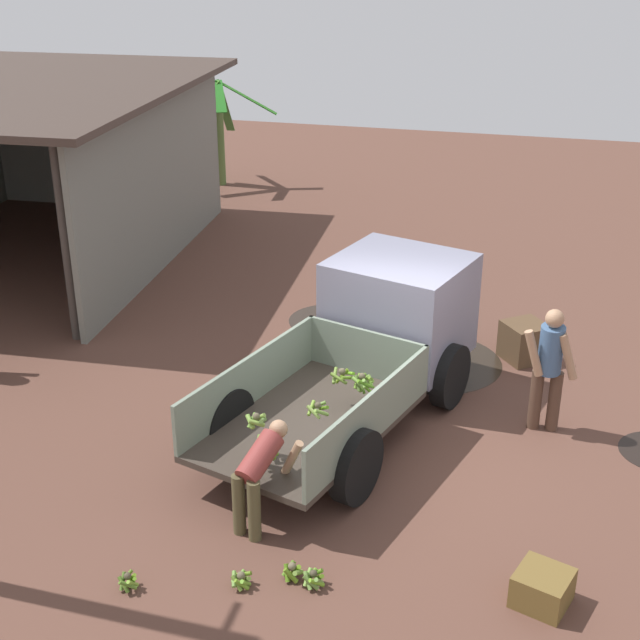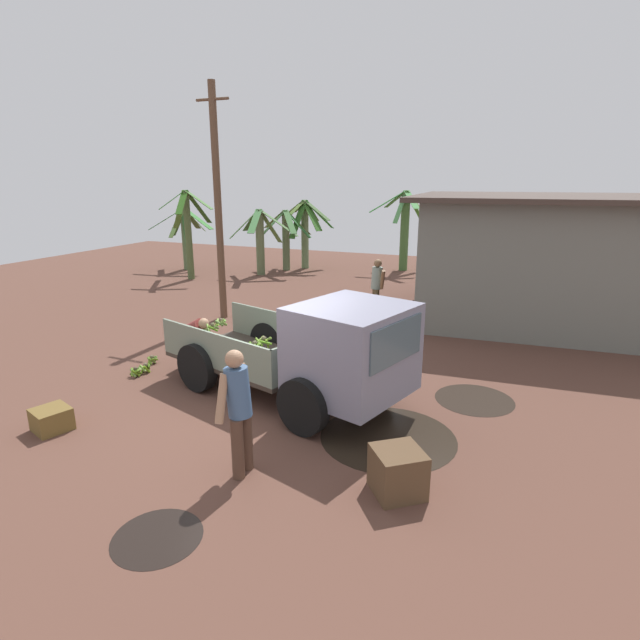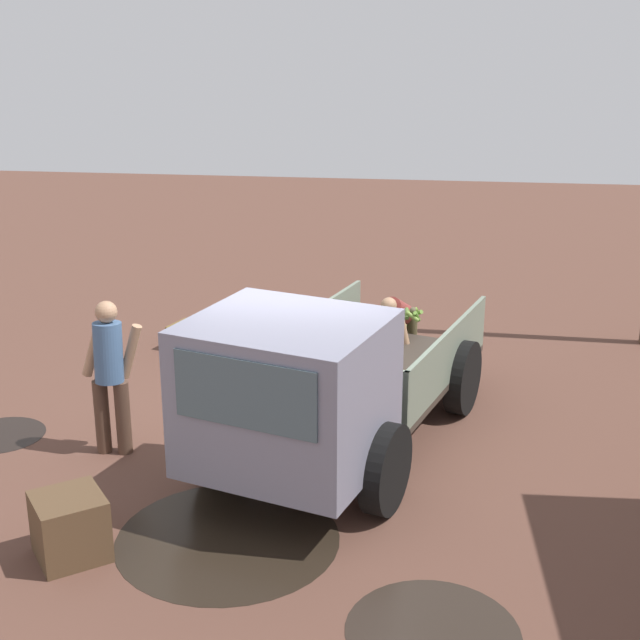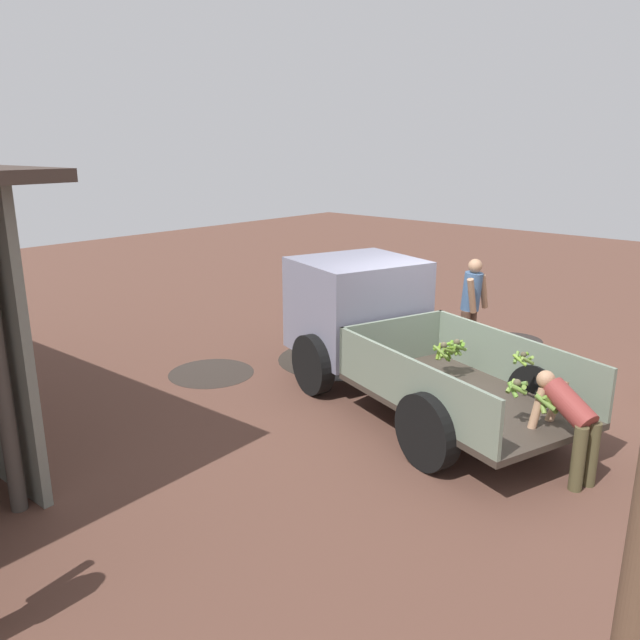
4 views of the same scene
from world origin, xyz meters
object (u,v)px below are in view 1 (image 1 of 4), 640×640
at_px(cargo_truck, 383,330).
at_px(wooden_crate_1, 524,341).
at_px(person_worker_loading, 259,471).
at_px(banana_bunch_on_ground_0, 128,580).
at_px(banana_bunch_on_ground_2, 313,578).
at_px(wooden_crate_0, 542,588).
at_px(banana_bunch_on_ground_1, 241,579).
at_px(banana_bunch_on_ground_3, 292,571).
at_px(person_foreground_visitor, 549,364).

relative_size(cargo_truck, wooden_crate_1, 8.44).
bearing_deg(person_worker_loading, banana_bunch_on_ground_0, 163.21).
bearing_deg(banana_bunch_on_ground_0, banana_bunch_on_ground_2, -74.20).
xyz_separation_m(wooden_crate_0, wooden_crate_1, (5.31, 0.43, 0.11)).
bearing_deg(cargo_truck, wooden_crate_0, -130.77).
distance_m(banana_bunch_on_ground_0, banana_bunch_on_ground_2, 1.83).
bearing_deg(wooden_crate_0, banana_bunch_on_ground_1, 100.26).
bearing_deg(banana_bunch_on_ground_3, wooden_crate_0, -83.10).
height_order(person_worker_loading, banana_bunch_on_ground_2, person_worker_loading).
relative_size(cargo_truck, banana_bunch_on_ground_2, 20.11).
xyz_separation_m(cargo_truck, person_worker_loading, (-3.17, 0.72, -0.30)).
distance_m(banana_bunch_on_ground_1, banana_bunch_on_ground_2, 0.72).
relative_size(banana_bunch_on_ground_2, banana_bunch_on_ground_3, 1.09).
bearing_deg(banana_bunch_on_ground_0, person_worker_loading, -35.53).
distance_m(cargo_truck, banana_bunch_on_ground_2, 4.10).
xyz_separation_m(banana_bunch_on_ground_2, wooden_crate_0, (0.34, -2.19, 0.07)).
height_order(banana_bunch_on_ground_0, banana_bunch_on_ground_1, banana_bunch_on_ground_0).
bearing_deg(wooden_crate_0, person_foreground_visitor, 1.61).
relative_size(banana_bunch_on_ground_0, banana_bunch_on_ground_2, 0.96).
distance_m(person_foreground_visitor, wooden_crate_0, 3.39).
bearing_deg(banana_bunch_on_ground_0, cargo_truck, -20.27).
bearing_deg(banana_bunch_on_ground_3, banana_bunch_on_ground_0, 109.52).
height_order(person_worker_loading, wooden_crate_1, person_worker_loading).
relative_size(cargo_truck, person_worker_loading, 4.34).
bearing_deg(wooden_crate_1, person_foreground_visitor, -170.35).
height_order(banana_bunch_on_ground_2, wooden_crate_1, wooden_crate_1).
xyz_separation_m(person_worker_loading, banana_bunch_on_ground_0, (-1.32, 0.94, -0.58)).
height_order(banana_bunch_on_ground_1, banana_bunch_on_ground_3, banana_bunch_on_ground_3).
bearing_deg(wooden_crate_1, wooden_crate_0, -175.32).
relative_size(person_worker_loading, banana_bunch_on_ground_2, 4.63).
relative_size(banana_bunch_on_ground_0, wooden_crate_0, 0.47).
bearing_deg(person_worker_loading, wooden_crate_0, -80.39).
height_order(person_foreground_visitor, banana_bunch_on_ground_0, person_foreground_visitor).
xyz_separation_m(person_worker_loading, banana_bunch_on_ground_2, (-0.82, -0.82, -0.59)).
distance_m(person_worker_loading, wooden_crate_1, 5.48).
relative_size(banana_bunch_on_ground_1, banana_bunch_on_ground_2, 0.95).
bearing_deg(banana_bunch_on_ground_2, banana_bunch_on_ground_1, 105.03).
distance_m(banana_bunch_on_ground_3, wooden_crate_0, 2.45).
distance_m(person_worker_loading, banana_bunch_on_ground_2, 1.30).
relative_size(person_foreground_visitor, banana_bunch_on_ground_1, 7.39).
relative_size(person_foreground_visitor, banana_bunch_on_ground_3, 7.63).
height_order(cargo_truck, banana_bunch_on_ground_0, cargo_truck).
distance_m(cargo_truck, wooden_crate_0, 4.40).
height_order(person_worker_loading, banana_bunch_on_ground_0, person_worker_loading).
xyz_separation_m(banana_bunch_on_ground_3, wooden_crate_0, (0.29, -2.43, 0.07)).
height_order(banana_bunch_on_ground_1, banana_bunch_on_ground_2, banana_bunch_on_ground_2).
xyz_separation_m(person_worker_loading, wooden_crate_1, (4.82, -2.58, -0.40)).
xyz_separation_m(person_foreground_visitor, wooden_crate_1, (2.01, 0.34, -0.66)).
xyz_separation_m(banana_bunch_on_ground_0, wooden_crate_1, (6.14, -3.52, 0.18)).
distance_m(banana_bunch_on_ground_2, wooden_crate_1, 5.91).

